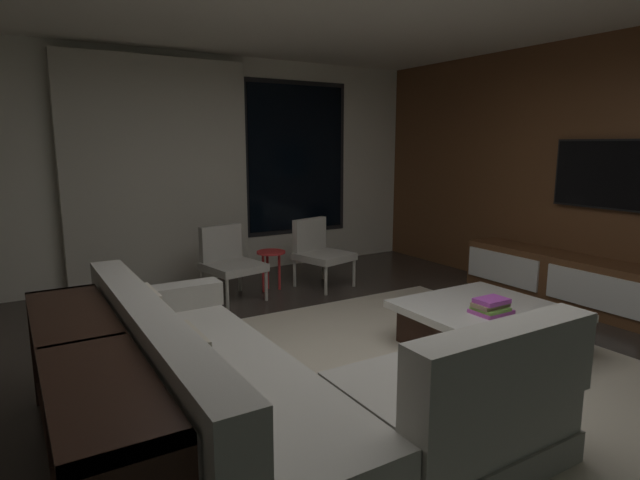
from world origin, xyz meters
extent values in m
plane|color=#332B26|center=(0.00, 0.00, 0.00)|extent=(9.20, 9.20, 0.00)
cube|color=silver|center=(0.00, 3.66, 1.35)|extent=(6.60, 0.12, 2.70)
cube|color=black|center=(1.30, 3.60, 1.45)|extent=(1.52, 0.02, 2.02)
cube|color=black|center=(1.30, 3.58, 1.45)|extent=(1.40, 0.03, 1.90)
cube|color=beige|center=(-0.55, 3.48, 1.30)|extent=(2.10, 0.12, 2.60)
cube|color=beige|center=(0.35, -0.10, 0.01)|extent=(3.20, 3.80, 0.01)
cube|color=gray|center=(-1.18, 0.02, 0.09)|extent=(0.90, 2.50, 0.18)
cube|color=#B2ADA3|center=(-1.18, 0.02, 0.30)|extent=(0.86, 2.42, 0.24)
cube|color=#B2ADA3|center=(-1.53, 0.02, 0.62)|extent=(0.20, 2.50, 0.40)
cube|color=#B2ADA3|center=(-1.18, 1.17, 0.51)|extent=(0.90, 0.20, 0.18)
cube|color=gray|center=(-0.20, -0.78, 0.09)|extent=(1.10, 0.90, 0.18)
cube|color=#B2ADA3|center=(-0.20, -0.78, 0.30)|extent=(1.07, 0.86, 0.24)
cube|color=#B2ADA3|center=(-0.20, -1.13, 0.62)|extent=(1.10, 0.20, 0.40)
cube|color=beige|center=(-1.41, 0.57, 0.58)|extent=(0.10, 0.36, 0.36)
cube|color=#B2A893|center=(-1.41, -0.28, 0.58)|extent=(0.10, 0.36, 0.36)
cube|color=black|center=(1.11, 0.10, 0.15)|extent=(1.00, 1.00, 0.30)
cube|color=white|center=(1.11, 0.10, 0.33)|extent=(1.16, 1.16, 0.06)
cube|color=#C24FB6|center=(1.02, -0.02, 0.37)|extent=(0.29, 0.22, 0.03)
cube|color=#80C34A|center=(1.01, -0.02, 0.40)|extent=(0.24, 0.21, 0.02)
cube|color=#957E5D|center=(1.02, -0.01, 0.43)|extent=(0.27, 0.16, 0.03)
cube|color=#C24FCA|center=(1.02, -0.02, 0.46)|extent=(0.24, 0.18, 0.03)
cylinder|color=#B2ADA0|center=(1.30, 2.22, 0.18)|extent=(0.04, 0.04, 0.36)
cylinder|color=#B2ADA0|center=(0.84, 2.09, 0.18)|extent=(0.04, 0.04, 0.36)
cylinder|color=#B2ADA0|center=(1.17, 2.70, 0.18)|extent=(0.04, 0.04, 0.36)
cylinder|color=#B2ADA0|center=(0.71, 2.58, 0.18)|extent=(0.04, 0.04, 0.36)
cube|color=#B2ADA3|center=(1.01, 2.40, 0.36)|extent=(0.67, 0.68, 0.08)
cube|color=#B2ADA3|center=(0.95, 2.63, 0.59)|extent=(0.49, 0.20, 0.38)
cylinder|color=#B2ADA0|center=(0.19, 2.24, 0.18)|extent=(0.04, 0.04, 0.36)
cylinder|color=#B2ADA0|center=(-0.28, 2.15, 0.18)|extent=(0.04, 0.04, 0.36)
cylinder|color=#B2ADA0|center=(0.10, 2.73, 0.18)|extent=(0.04, 0.04, 0.36)
cylinder|color=#B2ADA0|center=(-0.38, 2.65, 0.18)|extent=(0.04, 0.04, 0.36)
cube|color=#B2ADA3|center=(-0.09, 2.44, 0.36)|extent=(0.63, 0.65, 0.08)
cube|color=#B2ADA3|center=(-0.14, 2.68, 0.59)|extent=(0.49, 0.17, 0.38)
cylinder|color=red|center=(0.30, 2.55, 0.23)|extent=(0.03, 0.03, 0.46)
cylinder|color=red|center=(0.50, 2.55, 0.23)|extent=(0.03, 0.03, 0.46)
cylinder|color=red|center=(0.40, 2.65, 0.23)|extent=(0.03, 0.03, 0.46)
cylinder|color=red|center=(0.40, 2.55, 0.45)|extent=(0.32, 0.32, 0.02)
cube|color=brown|center=(2.78, 0.10, 0.26)|extent=(0.44, 3.10, 0.52)
cube|color=white|center=(2.55, 0.10, 0.29)|extent=(0.02, 0.93, 0.33)
cube|color=white|center=(2.55, 1.15, 0.29)|extent=(0.02, 0.93, 0.33)
cube|color=black|center=(2.95, 0.25, 1.35)|extent=(0.04, 1.18, 0.68)
cube|color=black|center=(2.95, 0.25, 1.35)|extent=(0.05, 1.14, 0.64)
cube|color=black|center=(-1.85, -0.08, 0.72)|extent=(0.40, 2.10, 0.04)
cube|color=black|center=(-1.85, -0.08, 0.14)|extent=(0.38, 2.04, 0.03)
cube|color=black|center=(-1.85, 0.95, 0.37)|extent=(0.40, 0.04, 0.74)
cube|color=black|center=(-1.85, -0.08, 0.37)|extent=(0.38, 0.03, 0.74)
cube|color=silver|center=(-1.84, -0.42, 0.28)|extent=(0.18, 0.04, 0.25)
cube|color=silver|center=(-1.84, -0.25, 0.28)|extent=(0.18, 0.04, 0.25)
cube|color=silver|center=(-1.85, -0.08, 0.29)|extent=(0.18, 0.04, 0.27)
cube|color=white|center=(-1.85, 0.09, 0.29)|extent=(0.18, 0.04, 0.27)
cube|color=silver|center=(-1.84, 0.27, 0.29)|extent=(0.18, 0.04, 0.26)
cube|color=white|center=(-1.85, 0.44, 0.27)|extent=(0.18, 0.04, 0.22)
cube|color=white|center=(-1.85, 0.61, 0.27)|extent=(0.18, 0.04, 0.22)
cube|color=silver|center=(-1.85, 0.78, 0.28)|extent=(0.18, 0.04, 0.25)
camera|label=1|loc=(-2.10, -2.62, 1.64)|focal=29.30mm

